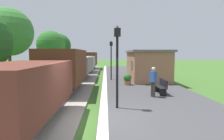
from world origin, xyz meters
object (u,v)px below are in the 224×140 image
object	(u,v)px
bench_near_hut	(161,86)
lamp_post_near	(117,51)
tree_field_distant	(59,46)
station_hut	(147,65)
tree_trackside_far	(9,32)
tree_field_left	(51,45)
lamp_post_far	(111,53)
person_waiting	(153,81)
bench_down_platform	(134,70)
freight_train	(79,65)
potted_planter	(128,79)

from	to	relation	value
bench_near_hut	lamp_post_near	bearing A→B (deg)	-135.50
bench_near_hut	tree_field_distant	world-z (taller)	tree_field_distant
station_hut	bench_near_hut	xyz separation A→B (m)	(-0.49, -6.17, -0.93)
tree_field_distant	station_hut	bearing A→B (deg)	-53.95
tree_trackside_far	tree_field_distant	distance (m)	16.49
bench_near_hut	tree_field_left	distance (m)	18.63
lamp_post_far	tree_field_distant	size ratio (longest dim) A/B	0.57
station_hut	person_waiting	bearing A→B (deg)	-99.88
lamp_post_near	tree_field_left	distance (m)	19.35
station_hut	bench_down_platform	xyz separation A→B (m)	(-0.49, 4.85, -0.93)
bench_down_platform	person_waiting	size ratio (longest dim) A/B	0.88
tree_trackside_far	freight_train	bearing A→B (deg)	15.82
lamp_post_near	tree_field_left	xyz separation A→B (m)	(-8.08, 17.54, 1.18)
tree_trackside_far	tree_field_distant	size ratio (longest dim) A/B	1.09
bench_near_hut	potted_planter	bearing A→B (deg)	116.70
lamp_post_near	tree_field_left	bearing A→B (deg)	114.72
potted_planter	bench_near_hut	bearing A→B (deg)	-63.30
potted_planter	person_waiting	bearing A→B (deg)	-76.83
lamp_post_far	person_waiting	bearing A→B (deg)	-72.90
tree_trackside_far	tree_field_distant	world-z (taller)	tree_trackside_far
lamp_post_far	tree_trackside_far	size ratio (longest dim) A/B	0.52
freight_train	lamp_post_far	distance (m)	4.44
bench_down_platform	lamp_post_far	world-z (taller)	lamp_post_far
lamp_post_near	person_waiting	bearing A→B (deg)	43.42
potted_planter	tree_field_left	bearing A→B (deg)	129.29
bench_near_hut	person_waiting	bearing A→B (deg)	-132.46
potted_planter	lamp_post_far	size ratio (longest dim) A/B	0.25
station_hut	tree_trackside_far	size ratio (longest dim) A/B	0.82
bench_near_hut	tree_field_left	world-z (taller)	tree_field_left
bench_down_platform	tree_field_distant	size ratio (longest dim) A/B	0.23
potted_planter	lamp_post_near	distance (m)	6.64
person_waiting	lamp_post_near	distance (m)	3.41
tree_field_distant	bench_near_hut	bearing A→B (deg)	-62.72
person_waiting	tree_field_distant	world-z (taller)	tree_field_distant
tree_field_left	bench_down_platform	bearing A→B (deg)	-18.53
potted_planter	tree_field_distant	distance (m)	22.97
freight_train	bench_near_hut	bearing A→B (deg)	-54.49
station_hut	tree_field_left	xyz separation A→B (m)	(-11.46, 8.52, 2.33)
freight_train	tree_field_left	distance (m)	7.88
tree_trackside_far	bench_near_hut	bearing A→B (deg)	-29.04
freight_train	potted_planter	bearing A→B (deg)	-49.91
freight_train	tree_field_left	size ratio (longest dim) A/B	5.52
station_hut	potted_planter	bearing A→B (deg)	-127.60
bench_near_hut	tree_field_distant	bearing A→B (deg)	117.28
tree_field_left	potted_planter	bearing A→B (deg)	-50.71
lamp_post_near	potted_planter	bearing A→B (deg)	78.92
tree_trackside_far	tree_field_distant	xyz separation A→B (m)	(0.55, 16.47, -0.52)
bench_down_platform	lamp_post_near	bearing A→B (deg)	-101.79
bench_down_platform	tree_trackside_far	xyz separation A→B (m)	(-12.67, -3.99, 4.05)
lamp_post_far	potted_planter	bearing A→B (deg)	-67.68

